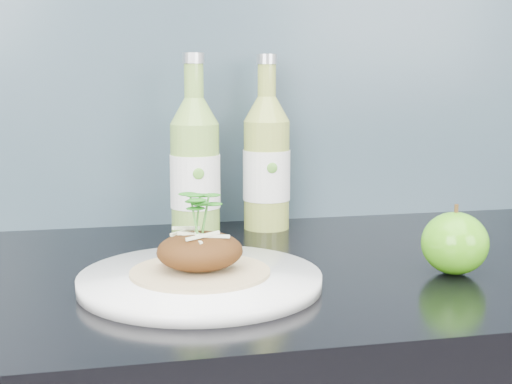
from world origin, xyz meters
TOP-DOWN VIEW (x-y plane):
  - subway_backsplash at (0.00, 1.99)m, footprint 4.00×0.02m
  - dinner_plate at (-0.11, 1.61)m, footprint 0.31×0.31m
  - pork_taco at (-0.11, 1.61)m, footprint 0.16×0.16m
  - green_apple at (0.21, 1.60)m, footprint 0.10×0.10m
  - cider_bottle_left at (-0.08, 1.87)m, footprint 0.09×0.09m
  - cider_bottle_right at (0.04, 1.91)m, footprint 0.08×0.08m

SIDE VIEW (x-z plane):
  - dinner_plate at x=-0.11m, z-range 0.90..0.92m
  - green_apple at x=0.21m, z-range 0.90..0.98m
  - pork_taco at x=-0.11m, z-range 0.89..1.00m
  - cider_bottle_left at x=-0.08m, z-range 0.87..1.14m
  - cider_bottle_right at x=0.04m, z-range 0.87..1.14m
  - subway_backsplash at x=0.00m, z-range 0.90..1.60m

